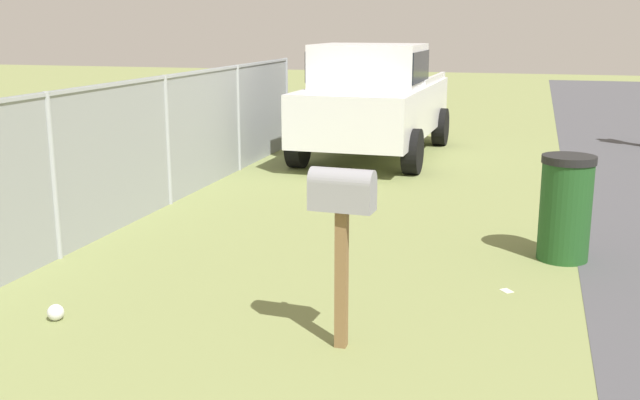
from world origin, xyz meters
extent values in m
cube|color=brown|center=(6.47, 0.37, 0.55)|extent=(0.09, 0.09, 1.09)
cube|color=gray|center=(6.47, 0.37, 1.20)|extent=(0.23, 0.50, 0.22)
cylinder|color=gray|center=(6.47, 0.37, 1.31)|extent=(0.23, 0.50, 0.20)
cube|color=red|center=(6.58, 0.37, 1.27)|extent=(0.02, 0.04, 0.18)
cube|color=silver|center=(15.05, 1.90, 0.88)|extent=(4.84, 2.11, 0.90)
cube|color=silver|center=(14.48, 1.91, 1.71)|extent=(1.67, 1.88, 0.76)
cube|color=black|center=(14.48, 1.91, 1.71)|extent=(1.62, 1.92, 0.53)
cube|color=silver|center=(16.08, 0.96, 1.39)|extent=(2.49, 0.14, 0.12)
cube|color=silver|center=(16.13, 2.80, 1.39)|extent=(2.49, 0.14, 0.12)
cylinder|color=black|center=(13.45, 0.93, 0.38)|extent=(0.77, 0.28, 0.76)
cylinder|color=black|center=(13.49, 2.94, 0.38)|extent=(0.77, 0.28, 0.76)
cylinder|color=black|center=(16.61, 0.86, 0.38)|extent=(0.77, 0.28, 0.76)
cylinder|color=black|center=(16.65, 2.87, 0.38)|extent=(0.77, 0.28, 0.76)
cylinder|color=#1E4C1E|center=(9.26, -1.35, 0.52)|extent=(0.53, 0.53, 1.04)
cylinder|color=black|center=(9.26, -1.35, 1.08)|extent=(0.56, 0.56, 0.08)
cylinder|color=#9EA3A8|center=(7.83, 3.84, 0.89)|extent=(0.07, 0.07, 1.78)
cylinder|color=#9EA3A8|center=(10.41, 3.84, 0.89)|extent=(0.07, 0.07, 1.78)
cylinder|color=#9EA3A8|center=(12.99, 3.84, 0.89)|extent=(0.07, 0.07, 1.78)
cylinder|color=#9EA3A8|center=(15.57, 3.84, 0.89)|extent=(0.07, 0.07, 1.78)
cube|color=#9EA3A8|center=(7.83, 3.84, 1.75)|extent=(15.47, 0.04, 0.04)
cube|color=gray|center=(7.83, 3.84, 0.89)|extent=(15.47, 0.01, 1.78)
cube|color=silver|center=(8.10, -0.82, 0.00)|extent=(0.15, 0.14, 0.01)
sphere|color=silver|center=(6.32, 2.83, 0.07)|extent=(0.14, 0.14, 0.14)
camera|label=1|loc=(1.17, -0.96, 2.46)|focal=42.32mm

